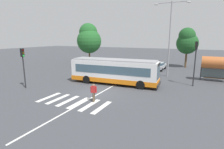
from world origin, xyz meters
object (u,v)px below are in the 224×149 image
(parked_car_champagne, at_px, (144,64))
(bus_stop_shelter, at_px, (217,63))
(parked_car_charcoal, at_px, (131,64))
(traffic_light_near_corner, at_px, (23,62))
(city_transit_bus, at_px, (114,71))
(pedestrian_crossing_street, at_px, (94,91))
(twin_arm_street_lamp, at_px, (170,32))
(background_tree_left, at_px, (89,39))
(background_tree_right, at_px, (187,41))
(traffic_light_far_corner, at_px, (195,57))
(parked_car_silver, at_px, (159,66))

(parked_car_champagne, xyz_separation_m, bus_stop_shelter, (11.17, -5.69, 1.65))
(parked_car_charcoal, distance_m, traffic_light_near_corner, 19.52)
(parked_car_charcoal, distance_m, parked_car_champagne, 2.55)
(city_transit_bus, relative_size, pedestrian_crossing_street, 6.43)
(bus_stop_shelter, bearing_deg, parked_car_champagne, 152.99)
(twin_arm_street_lamp, bearing_deg, traffic_light_near_corner, -135.23)
(traffic_light_near_corner, bearing_deg, pedestrian_crossing_street, -2.05)
(bus_stop_shelter, relative_size, background_tree_left, 0.43)
(traffic_light_near_corner, height_order, background_tree_right, background_tree_right)
(parked_car_charcoal, distance_m, bus_stop_shelter, 14.84)
(traffic_light_near_corner, distance_m, background_tree_right, 27.81)
(pedestrian_crossing_street, xyz_separation_m, parked_car_charcoal, (-3.30, 18.78, -0.20))
(pedestrian_crossing_street, relative_size, traffic_light_near_corner, 0.38)
(parked_car_charcoal, distance_m, background_tree_right, 11.24)
(traffic_light_far_corner, xyz_separation_m, twin_arm_street_lamp, (-3.58, 4.07, 2.88))
(twin_arm_street_lamp, bearing_deg, background_tree_left, 161.75)
(pedestrian_crossing_street, distance_m, parked_car_charcoal, 19.07)
(traffic_light_far_corner, bearing_deg, traffic_light_near_corner, -151.39)
(city_transit_bus, bearing_deg, pedestrian_crossing_street, -80.75)
(parked_car_champagne, bearing_deg, bus_stop_shelter, -27.01)
(background_tree_left, bearing_deg, parked_car_charcoal, -3.79)
(city_transit_bus, bearing_deg, background_tree_left, 132.97)
(bus_stop_shelter, bearing_deg, background_tree_right, 113.44)
(pedestrian_crossing_street, height_order, background_tree_right, background_tree_right)
(parked_car_champagne, relative_size, parked_car_silver, 1.00)
(parked_car_silver, height_order, traffic_light_far_corner, traffic_light_far_corner)
(parked_car_silver, bearing_deg, pedestrian_crossing_street, -95.95)
(parked_car_silver, relative_size, background_tree_right, 0.61)
(traffic_light_near_corner, bearing_deg, bus_stop_shelter, 33.46)
(city_transit_bus, xyz_separation_m, bus_stop_shelter, (11.46, 6.80, 0.83))
(pedestrian_crossing_street, bearing_deg, city_transit_bus, 99.25)
(pedestrian_crossing_street, xyz_separation_m, traffic_light_near_corner, (-9.27, 0.33, 2.05))
(city_transit_bus, relative_size, parked_car_champagne, 2.41)
(background_tree_left, bearing_deg, bus_stop_shelter, -14.56)
(bus_stop_shelter, height_order, background_tree_right, background_tree_right)
(parked_car_champagne, distance_m, parked_car_silver, 2.73)
(city_transit_bus, relative_size, background_tree_right, 1.48)
(background_tree_right, bearing_deg, traffic_light_near_corner, -123.38)
(parked_car_champagne, height_order, traffic_light_near_corner, traffic_light_near_corner)
(parked_car_silver, height_order, bus_stop_shelter, bus_stop_shelter)
(background_tree_left, bearing_deg, traffic_light_near_corner, -78.72)
(twin_arm_street_lamp, bearing_deg, parked_car_charcoal, 146.11)
(city_transit_bus, distance_m, bus_stop_shelter, 13.35)
(parked_car_champagne, height_order, background_tree_right, background_tree_right)
(pedestrian_crossing_street, distance_m, traffic_light_far_corner, 12.67)
(city_transit_bus, xyz_separation_m, parked_car_silver, (3.02, 12.19, -0.82))
(bus_stop_shelter, height_order, background_tree_left, background_tree_left)
(traffic_light_far_corner, bearing_deg, twin_arm_street_lamp, 131.34)
(city_transit_bus, relative_size, parked_car_charcoal, 2.45)
(parked_car_charcoal, relative_size, twin_arm_street_lamp, 0.43)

